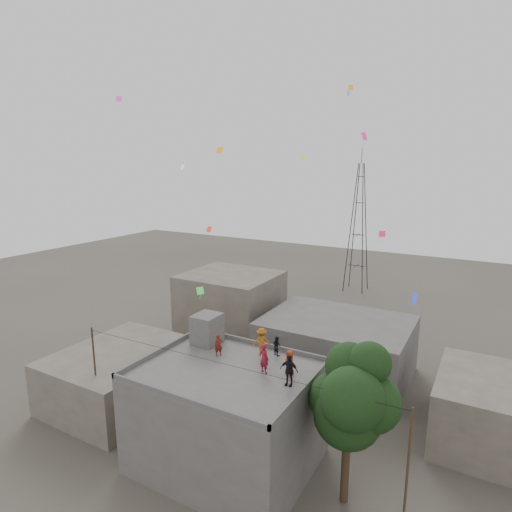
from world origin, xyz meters
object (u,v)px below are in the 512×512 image
(transmission_tower, at_px, (358,228))
(person_red_adult, at_px, (264,358))
(stair_head_box, at_px, (207,329))
(tree, at_px, (352,398))
(person_dark_adult, at_px, (289,370))

(transmission_tower, height_order, person_red_adult, transmission_tower)
(transmission_tower, bearing_deg, stair_head_box, -88.77)
(stair_head_box, bearing_deg, tree, -10.74)
(tree, bearing_deg, person_dark_adult, -173.86)
(person_red_adult, relative_size, person_dark_adult, 1.00)
(person_red_adult, bearing_deg, stair_head_box, -2.73)
(person_red_adult, bearing_deg, person_dark_adult, 177.28)
(tree, xyz_separation_m, person_dark_adult, (-3.43, -0.37, 0.87))
(person_red_adult, distance_m, person_dark_adult, 1.94)
(person_red_adult, height_order, person_dark_adult, person_red_adult)
(tree, height_order, person_dark_adult, tree)
(transmission_tower, xyz_separation_m, person_red_adult, (6.09, -39.16, -2.09))
(stair_head_box, xyz_separation_m, person_dark_adult, (7.13, -2.37, -0.13))
(tree, xyz_separation_m, transmission_tower, (-11.37, 39.40, 2.97))
(stair_head_box, xyz_separation_m, person_red_adult, (5.29, -1.76, -0.13))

